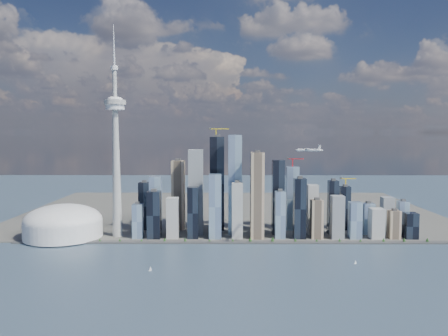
{
  "coord_description": "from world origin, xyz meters",
  "views": [
    {
      "loc": [
        -11.73,
        -827.3,
        276.98
      ],
      "look_at": [
        -17.2,
        260.0,
        188.61
      ],
      "focal_mm": 35.0,
      "sensor_mm": 36.0,
      "label": 1
    }
  ],
  "objects_px": {
    "airplane": "(309,150)",
    "sailboat_west": "(150,269)",
    "needle_tower": "(116,148)",
    "dome_stadium": "(63,223)",
    "sailboat_east": "(355,263)"
  },
  "relations": [
    {
      "from": "needle_tower",
      "to": "airplane",
      "type": "distance_m",
      "value": 500.3
    },
    {
      "from": "needle_tower",
      "to": "sailboat_west",
      "type": "distance_m",
      "value": 390.16
    },
    {
      "from": "airplane",
      "to": "sailboat_east",
      "type": "bearing_deg",
      "value": -33.74
    },
    {
      "from": "sailboat_west",
      "to": "airplane",
      "type": "bearing_deg",
      "value": 8.89
    },
    {
      "from": "dome_stadium",
      "to": "sailboat_west",
      "type": "relative_size",
      "value": 19.2
    },
    {
      "from": "dome_stadium",
      "to": "sailboat_east",
      "type": "xyz_separation_m",
      "value": [
        701.47,
        -224.04,
        -36.59
      ]
    },
    {
      "from": "needle_tower",
      "to": "airplane",
      "type": "bearing_deg",
      "value": -18.83
    },
    {
      "from": "needle_tower",
      "to": "airplane",
      "type": "xyz_separation_m",
      "value": [
        473.52,
        -161.46,
        2.86
      ]
    },
    {
      "from": "airplane",
      "to": "sailboat_west",
      "type": "height_order",
      "value": "airplane"
    },
    {
      "from": "sailboat_west",
      "to": "sailboat_east",
      "type": "height_order",
      "value": "sailboat_west"
    },
    {
      "from": "airplane",
      "to": "sailboat_east",
      "type": "height_order",
      "value": "airplane"
    },
    {
      "from": "needle_tower",
      "to": "sailboat_west",
      "type": "xyz_separation_m",
      "value": [
        135.83,
        -282.34,
        -232.5
      ]
    },
    {
      "from": "dome_stadium",
      "to": "airplane",
      "type": "height_order",
      "value": "airplane"
    },
    {
      "from": "dome_stadium",
      "to": "needle_tower",
      "type": "bearing_deg",
      "value": 4.09
    },
    {
      "from": "sailboat_west",
      "to": "dome_stadium",
      "type": "bearing_deg",
      "value": 124.56
    }
  ]
}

